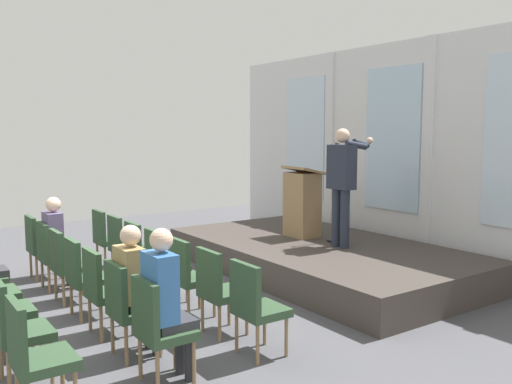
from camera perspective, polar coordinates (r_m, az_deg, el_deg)
ground_plane at (r=6.85m, az=-17.67°, el=-12.42°), size 13.86×13.86×0.00m
rear_partition at (r=9.49m, az=14.41°, el=4.21°), size 8.53×0.14×3.64m
stage_platform at (r=8.57m, az=6.70°, el=-6.79°), size 4.93×2.69×0.45m
speaker at (r=8.14m, az=9.00°, el=1.40°), size 0.52×0.69×1.76m
mic_stand at (r=8.62m, az=8.36°, el=-2.94°), size 0.28×0.28×1.56m
lectern at (r=8.93m, az=4.86°, el=-1.15°), size 0.60×0.48×1.16m
chair_r0_c0 at (r=8.92m, az=-15.40°, el=-4.41°), size 0.46×0.44×0.94m
chair_r0_c1 at (r=8.29m, az=-13.81°, el=-5.18°), size 0.46×0.44×0.94m
chair_r0_c2 at (r=7.67m, az=-11.95°, el=-6.08°), size 0.46×0.44×0.94m
chair_r0_c3 at (r=7.06m, az=-9.76°, el=-7.13°), size 0.46×0.44×0.94m
chair_r0_c4 at (r=6.46m, az=-7.15°, el=-8.36°), size 0.46×0.44×0.94m
chair_r0_c5 at (r=5.89m, az=-4.00°, el=-9.81°), size 0.46×0.44×0.94m
chair_r0_c6 at (r=5.34m, az=-0.14°, el=-11.53°), size 0.46×0.44×0.94m
chair_r1_c0 at (r=8.64m, az=-21.74°, el=-4.98°), size 0.46×0.44×0.94m
chair_r1_c1 at (r=7.99m, az=-20.61°, el=-5.85°), size 0.46×0.44×0.94m
audience_r1_c1 at (r=7.98m, az=-20.08°, el=-4.53°), size 0.36×0.39×1.28m
chair_r1_c2 at (r=7.35m, az=-19.27°, el=-6.87°), size 0.46×0.44×0.94m
chair_r1_c3 at (r=6.71m, az=-17.67°, el=-8.07°), size 0.46×0.44×0.94m
chair_r1_c4 at (r=6.08m, az=-15.72°, el=-9.52°), size 0.46×0.44×0.94m
chair_r1_c5 at (r=5.46m, az=-13.30°, el=-11.29°), size 0.46×0.44×0.94m
audience_r1_c5 at (r=5.44m, az=-12.53°, el=-9.31°), size 0.36×0.39×1.29m
chair_r1_c6 at (r=4.86m, az=-10.24°, el=-13.47°), size 0.46×0.44×0.94m
audience_r1_c6 at (r=4.82m, az=-9.43°, el=-10.86°), size 0.36×0.39×1.36m
chair_r2_c5 at (r=5.20m, az=-23.96°, el=-12.60°), size 0.46×0.44×0.94m
chair_r2_c6 at (r=4.57m, az=-22.25°, el=-15.20°), size 0.46×0.44×0.94m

